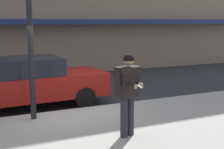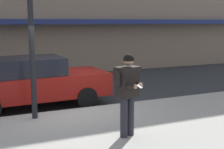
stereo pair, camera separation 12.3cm
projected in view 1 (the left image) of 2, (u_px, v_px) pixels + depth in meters
name	position (u px, v px, depth m)	size (l,w,h in m)	color
ground_plane	(65.00, 112.00, 9.06)	(80.00, 80.00, 0.00)	#2B2D30
sidewalk	(145.00, 137.00, 6.91)	(32.00, 5.30, 0.14)	#99968E
curb_paint_line	(96.00, 108.00, 9.51)	(28.00, 0.12, 0.01)	silver
parked_sedan_mid	(30.00, 82.00, 9.51)	(4.57, 2.07, 1.54)	maroon
man_texting_on_phone	(128.00, 86.00, 6.62)	(0.62, 0.65, 1.81)	#23232B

